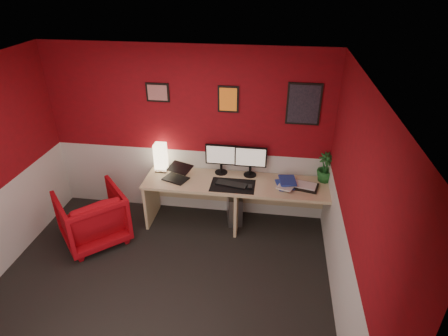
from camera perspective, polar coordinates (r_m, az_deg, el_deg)
ground at (r=4.67m, az=-9.93°, el=-18.11°), size 4.00×3.50×0.01m
ceiling at (r=3.35m, az=-13.56°, el=12.78°), size 4.00×3.50×0.01m
wall_back at (r=5.34m, az=-5.57°, el=5.11°), size 4.00×0.01×2.50m
wall_right at (r=3.76m, az=19.00°, el=-7.53°), size 0.01×3.50×2.50m
wainscot_back at (r=5.68m, az=-5.23°, el=-1.87°), size 4.00×0.01×1.00m
wainscot_right at (r=4.23m, az=17.29°, el=-15.79°), size 0.01×3.50×1.00m
desk at (r=5.35m, az=2.06°, el=-5.55°), size 2.60×0.65×0.73m
shoji_lamp at (r=5.43m, az=-9.62°, el=1.51°), size 0.16×0.16×0.40m
laptop at (r=5.21m, az=-7.45°, el=-0.67°), size 0.39×0.33×0.22m
monitor_left at (r=5.25m, az=-0.44°, el=2.04°), size 0.45×0.06×0.58m
monitor_right at (r=5.20m, az=4.08°, el=1.68°), size 0.45×0.06×0.58m
desk_mat at (r=5.07m, az=1.33°, el=-2.69°), size 0.60×0.38×0.01m
keyboard at (r=5.08m, az=1.13°, el=-2.46°), size 0.44×0.22×0.02m
mouse at (r=5.02m, az=3.98°, el=-2.90°), size 0.07×0.10×0.03m
book_bottom at (r=5.11m, az=8.09°, el=-2.64°), size 0.27×0.33×0.03m
book_middle at (r=5.11m, az=8.49°, el=-2.33°), size 0.30×0.34×0.02m
book_top at (r=5.12m, az=8.44°, el=-1.92°), size 0.25×0.32×0.03m
zen_tray at (r=5.15m, az=12.18°, el=-2.75°), size 0.40×0.32×0.03m
potted_plant at (r=5.27m, az=15.24°, el=0.04°), size 0.27×0.27×0.41m
pc_tower at (r=5.56m, az=1.59°, el=-5.80°), size 0.29×0.48×0.45m
armchair at (r=5.39m, az=-19.42°, el=-7.02°), size 1.14×1.14×0.75m
art_left at (r=5.22m, az=-10.09°, el=11.28°), size 0.32×0.02×0.26m
art_center at (r=5.03m, az=0.65°, el=10.44°), size 0.28×0.02×0.36m
art_right at (r=5.01m, az=12.06°, el=9.49°), size 0.44×0.02×0.56m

